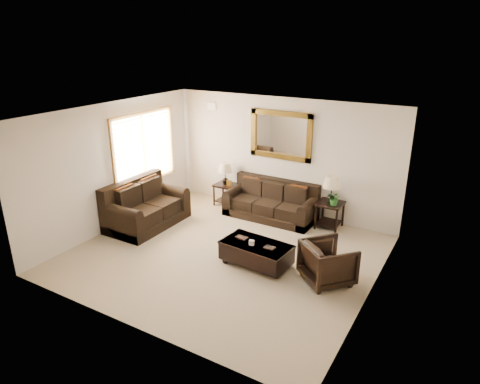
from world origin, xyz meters
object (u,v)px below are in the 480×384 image
Objects in this scene: end_table_left at (225,178)px; end_table_right at (331,194)px; armchair at (328,261)px; sofa at (271,204)px; loveseat at (145,209)px; coffee_table at (256,251)px.

end_table_right reaches higher than end_table_left.
armchair is (3.38, -2.13, -0.30)m from end_table_left.
sofa is 1.94× the size of end_table_left.
end_table_left reaches higher than loveseat.
end_table_left is at bearing 137.50° from coffee_table.
end_table_right is 1.50× the size of armchair.
end_table_left reaches higher than coffee_table.
end_table_right reaches higher than coffee_table.
end_table_right is at bearing -62.25° from loveseat.
armchair reaches higher than coffee_table.
loveseat is 4.07m from end_table_right.
end_table_left is (0.91, 1.91, 0.33)m from loveseat.
end_table_left is 4.01m from armchair.
end_table_left reaches higher than armchair.
loveseat is (-2.23, -1.79, 0.06)m from sofa.
coffee_table is at bearing -70.64° from sofa.
end_table_left is 0.81× the size of coffee_table.
sofa is 1.57× the size of coffee_table.
coffee_table is (0.74, -2.12, -0.04)m from sofa.
sofa is 1.39m from end_table_left.
end_table_right is 0.90× the size of coffee_table.
end_table_right reaches higher than loveseat.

